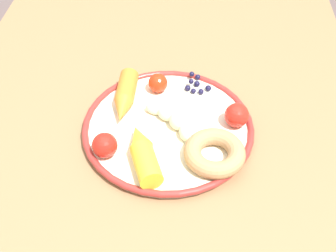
{
  "coord_description": "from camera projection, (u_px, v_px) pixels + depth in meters",
  "views": [
    {
      "loc": [
        0.51,
        0.07,
        1.3
      ],
      "look_at": [
        -0.02,
        0.03,
        0.75
      ],
      "focal_mm": 45.93,
      "sensor_mm": 36.0,
      "label": 1
    }
  ],
  "objects": [
    {
      "name": "banana",
      "position": [
        175.0,
        124.0,
        0.75
      ],
      "size": [
        0.12,
        0.11,
        0.03
      ],
      "color": "beige",
      "rests_on": "plate"
    },
    {
      "name": "tomato_far",
      "position": [
        156.0,
        83.0,
        0.82
      ],
      "size": [
        0.04,
        0.04,
        0.04
      ],
      "primitive_type": "sphere",
      "color": "red",
      "rests_on": "plate"
    },
    {
      "name": "carrot_orange",
      "position": [
        125.0,
        97.0,
        0.79
      ],
      "size": [
        0.13,
        0.04,
        0.04
      ],
      "color": "orange",
      "rests_on": "plate"
    },
    {
      "name": "carrot_yellow",
      "position": [
        143.0,
        153.0,
        0.69
      ],
      "size": [
        0.13,
        0.08,
        0.04
      ],
      "color": "yellow",
      "rests_on": "plate"
    },
    {
      "name": "tomato_mid",
      "position": [
        237.0,
        115.0,
        0.75
      ],
      "size": [
        0.04,
        0.04,
        0.04
      ],
      "primitive_type": "sphere",
      "color": "red",
      "rests_on": "plate"
    },
    {
      "name": "blueberry_pile",
      "position": [
        197.0,
        85.0,
        0.83
      ],
      "size": [
        0.05,
        0.05,
        0.02
      ],
      "color": "#191638",
      "rests_on": "plate"
    },
    {
      "name": "dining_table",
      "position": [
        154.0,
        167.0,
        0.83
      ],
      "size": [
        1.18,
        0.8,
        0.73
      ],
      "color": "olive",
      "rests_on": "ground_plane"
    },
    {
      "name": "tomato_near",
      "position": [
        105.0,
        145.0,
        0.7
      ],
      "size": [
        0.04,
        0.04,
        0.04
      ],
      "primitive_type": "sphere",
      "color": "red",
      "rests_on": "plate"
    },
    {
      "name": "donut",
      "position": [
        215.0,
        153.0,
        0.7
      ],
      "size": [
        0.13,
        0.13,
        0.03
      ],
      "primitive_type": "torus",
      "rotation": [
        0.0,
        0.0,
        2.86
      ],
      "color": "tan",
      "rests_on": "plate"
    },
    {
      "name": "plate",
      "position": [
        168.0,
        127.0,
        0.77
      ],
      "size": [
        0.31,
        0.31,
        0.02
      ],
      "color": "white",
      "rests_on": "dining_table"
    }
  ]
}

